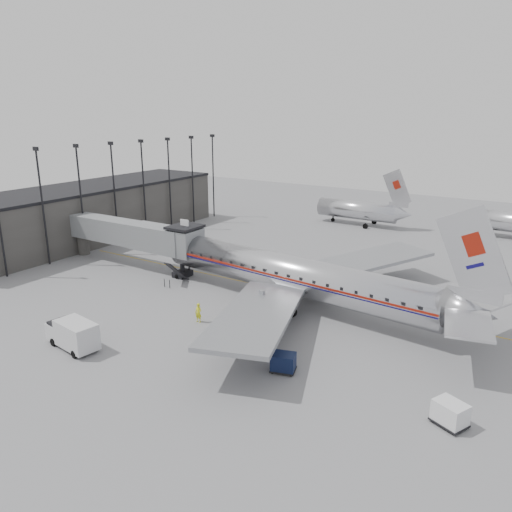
{
  "coord_description": "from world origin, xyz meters",
  "views": [
    {
      "loc": [
        29.47,
        -40.41,
        19.87
      ],
      "look_at": [
        -0.65,
        6.8,
        3.2
      ],
      "focal_mm": 35.0,
      "sensor_mm": 36.0,
      "label": 1
    }
  ],
  "objects_px": {
    "ramp_worker": "(198,313)",
    "airliner": "(297,276)",
    "service_van": "(72,333)",
    "baggage_cart_navy": "(283,362)",
    "baggage_cart_white": "(450,413)"
  },
  "relations": [
    {
      "from": "ramp_worker",
      "to": "baggage_cart_navy",
      "type": "bearing_deg",
      "value": -21.04
    },
    {
      "from": "baggage_cart_white",
      "to": "ramp_worker",
      "type": "height_order",
      "value": "ramp_worker"
    },
    {
      "from": "airliner",
      "to": "ramp_worker",
      "type": "relative_size",
      "value": 20.99
    },
    {
      "from": "baggage_cart_navy",
      "to": "baggage_cart_white",
      "type": "bearing_deg",
      "value": -17.55
    },
    {
      "from": "baggage_cart_white",
      "to": "ramp_worker",
      "type": "relative_size",
      "value": 1.35
    },
    {
      "from": "airliner",
      "to": "service_van",
      "type": "bearing_deg",
      "value": -115.89
    },
    {
      "from": "service_van",
      "to": "ramp_worker",
      "type": "height_order",
      "value": "service_van"
    },
    {
      "from": "ramp_worker",
      "to": "service_van",
      "type": "bearing_deg",
      "value": -122.59
    },
    {
      "from": "service_van",
      "to": "ramp_worker",
      "type": "bearing_deg",
      "value": 68.01
    },
    {
      "from": "airliner",
      "to": "ramp_worker",
      "type": "xyz_separation_m",
      "value": [
        -5.86,
        -8.92,
        -2.25
      ]
    },
    {
      "from": "service_van",
      "to": "baggage_cart_navy",
      "type": "relative_size",
      "value": 2.5
    },
    {
      "from": "service_van",
      "to": "ramp_worker",
      "type": "xyz_separation_m",
      "value": [
        5.73,
        9.99,
        -0.39
      ]
    },
    {
      "from": "baggage_cart_navy",
      "to": "baggage_cart_white",
      "type": "distance_m",
      "value": 12.52
    },
    {
      "from": "ramp_worker",
      "to": "airliner",
      "type": "bearing_deg",
      "value": 53.96
    },
    {
      "from": "airliner",
      "to": "ramp_worker",
      "type": "distance_m",
      "value": 10.91
    }
  ]
}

